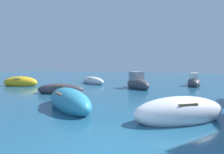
{
  "coord_description": "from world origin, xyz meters",
  "views": [
    {
      "loc": [
        1.19,
        -3.61,
        2.17
      ],
      "look_at": [
        -3.58,
        11.67,
        0.94
      ],
      "focal_mm": 28.1,
      "sensor_mm": 36.0,
      "label": 1
    }
  ],
  "objects_px": {
    "moored_boat_4": "(69,101)",
    "moored_boat_6": "(180,112)",
    "moored_boat_2": "(137,83)",
    "moored_boat_5": "(20,82)",
    "moored_boat_0": "(60,90)",
    "moored_boat_3": "(93,81)",
    "moored_boat_8": "(194,82)"
  },
  "relations": [
    {
      "from": "moored_boat_4",
      "to": "moored_boat_6",
      "type": "xyz_separation_m",
      "value": [
        5.0,
        -0.43,
        -0.01
      ]
    },
    {
      "from": "moored_boat_2",
      "to": "moored_boat_5",
      "type": "relative_size",
      "value": 0.91
    },
    {
      "from": "moored_boat_2",
      "to": "moored_boat_4",
      "type": "distance_m",
      "value": 8.24
    },
    {
      "from": "moored_boat_0",
      "to": "moored_boat_4",
      "type": "xyz_separation_m",
      "value": [
        2.91,
        -3.61,
        0.08
      ]
    },
    {
      "from": "moored_boat_0",
      "to": "moored_boat_4",
      "type": "relative_size",
      "value": 0.88
    },
    {
      "from": "moored_boat_3",
      "to": "moored_boat_6",
      "type": "height_order",
      "value": "moored_boat_6"
    },
    {
      "from": "moored_boat_4",
      "to": "moored_boat_8",
      "type": "relative_size",
      "value": 1.23
    },
    {
      "from": "moored_boat_2",
      "to": "moored_boat_6",
      "type": "distance_m",
      "value": 8.91
    },
    {
      "from": "moored_boat_3",
      "to": "moored_boat_6",
      "type": "xyz_separation_m",
      "value": [
        8.14,
        -10.45,
        0.07
      ]
    },
    {
      "from": "moored_boat_5",
      "to": "moored_boat_8",
      "type": "xyz_separation_m",
      "value": [
        16.25,
        5.18,
        0.02
      ]
    },
    {
      "from": "moored_boat_4",
      "to": "moored_boat_5",
      "type": "bearing_deg",
      "value": 5.34
    },
    {
      "from": "moored_boat_4",
      "to": "moored_boat_8",
      "type": "distance_m",
      "value": 13.41
    },
    {
      "from": "moored_boat_4",
      "to": "moored_boat_2",
      "type": "bearing_deg",
      "value": -65.04
    },
    {
      "from": "moored_boat_0",
      "to": "moored_boat_6",
      "type": "distance_m",
      "value": 8.89
    },
    {
      "from": "moored_boat_0",
      "to": "moored_boat_4",
      "type": "distance_m",
      "value": 4.64
    },
    {
      "from": "moored_boat_2",
      "to": "moored_boat_5",
      "type": "height_order",
      "value": "moored_boat_2"
    },
    {
      "from": "moored_boat_3",
      "to": "moored_boat_2",
      "type": "bearing_deg",
      "value": -170.04
    },
    {
      "from": "moored_boat_8",
      "to": "moored_boat_4",
      "type": "bearing_deg",
      "value": 151.25
    },
    {
      "from": "moored_boat_4",
      "to": "moored_boat_5",
      "type": "height_order",
      "value": "moored_boat_4"
    },
    {
      "from": "moored_boat_2",
      "to": "moored_boat_8",
      "type": "distance_m",
      "value": 6.08
    },
    {
      "from": "moored_boat_5",
      "to": "moored_boat_8",
      "type": "distance_m",
      "value": 17.06
    },
    {
      "from": "moored_boat_3",
      "to": "moored_boat_8",
      "type": "height_order",
      "value": "moored_boat_8"
    },
    {
      "from": "moored_boat_3",
      "to": "moored_boat_5",
      "type": "height_order",
      "value": "moored_boat_5"
    },
    {
      "from": "moored_boat_3",
      "to": "moored_boat_8",
      "type": "bearing_deg",
      "value": -141.03
    },
    {
      "from": "moored_boat_6",
      "to": "moored_boat_0",
      "type": "bearing_deg",
      "value": 121.47
    },
    {
      "from": "moored_boat_2",
      "to": "moored_boat_6",
      "type": "relative_size",
      "value": 0.84
    },
    {
      "from": "moored_boat_3",
      "to": "moored_boat_5",
      "type": "bearing_deg",
      "value": 63.88
    },
    {
      "from": "moored_boat_5",
      "to": "moored_boat_3",
      "type": "bearing_deg",
      "value": -161.55
    },
    {
      "from": "moored_boat_5",
      "to": "moored_boat_6",
      "type": "height_order",
      "value": "moored_boat_6"
    },
    {
      "from": "moored_boat_5",
      "to": "moored_boat_6",
      "type": "relative_size",
      "value": 0.92
    },
    {
      "from": "moored_boat_3",
      "to": "moored_boat_5",
      "type": "xyz_separation_m",
      "value": [
        -6.02,
        -3.83,
        0.06
      ]
    },
    {
      "from": "moored_boat_4",
      "to": "moored_boat_6",
      "type": "relative_size",
      "value": 1.04
    }
  ]
}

